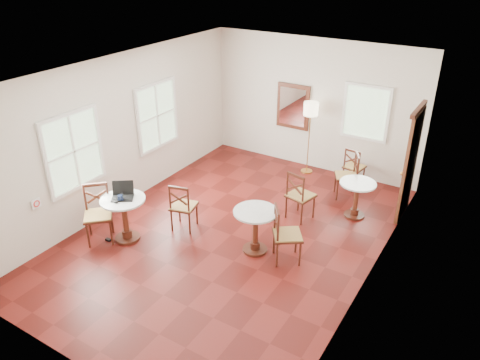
% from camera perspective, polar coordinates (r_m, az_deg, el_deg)
% --- Properties ---
extents(ground, '(7.00, 7.00, 0.00)m').
position_cam_1_polar(ground, '(8.59, -1.05, -6.73)').
color(ground, '#57120E').
rests_on(ground, ground).
extents(room_shell, '(5.02, 7.02, 3.01)m').
position_cam_1_polar(room_shell, '(7.95, -0.47, 5.75)').
color(room_shell, beige).
rests_on(room_shell, ground).
extents(cafe_table_near, '(0.78, 0.78, 0.83)m').
position_cam_1_polar(cafe_table_near, '(8.46, -13.96, -4.12)').
color(cafe_table_near, '#431C10').
rests_on(cafe_table_near, ground).
extents(cafe_table_mid, '(0.75, 0.75, 0.80)m').
position_cam_1_polar(cafe_table_mid, '(7.92, 1.89, -5.69)').
color(cafe_table_mid, '#431C10').
rests_on(cafe_table_mid, ground).
extents(cafe_table_back, '(0.69, 0.69, 0.73)m').
position_cam_1_polar(cafe_table_back, '(9.20, 14.09, -1.86)').
color(cafe_table_back, '#431C10').
rests_on(cafe_table_back, ground).
extents(chair_near_a, '(0.53, 0.53, 0.95)m').
position_cam_1_polar(chair_near_a, '(8.60, -6.99, -3.20)').
color(chair_near_a, '#431C10').
rests_on(chair_near_a, ground).
extents(chair_near_b, '(0.68, 0.68, 1.04)m').
position_cam_1_polar(chair_near_b, '(8.58, -16.99, -4.01)').
color(chair_near_b, '#431C10').
rests_on(chair_near_b, ground).
extents(chair_mid_a, '(0.55, 0.55, 1.00)m').
position_cam_1_polar(chair_mid_a, '(8.91, 7.34, -1.90)').
color(chair_mid_a, '#431C10').
rests_on(chair_mid_a, ground).
extents(chair_mid_b, '(0.65, 0.65, 1.00)m').
position_cam_1_polar(chair_mid_b, '(7.74, 5.64, -6.66)').
color(chair_mid_b, '#431C10').
rests_on(chair_mid_b, ground).
extents(chair_back_a, '(0.46, 0.46, 0.88)m').
position_cam_1_polar(chair_back_a, '(10.41, 13.79, 1.59)').
color(chair_back_a, '#431C10').
rests_on(chair_back_a, ground).
extents(chair_back_b, '(0.60, 0.60, 0.97)m').
position_cam_1_polar(chair_back_b, '(9.87, 13.04, 0.51)').
color(chair_back_b, '#431C10').
rests_on(chair_back_b, ground).
extents(floor_lamp, '(0.33, 0.33, 1.68)m').
position_cam_1_polar(floor_lamp, '(10.46, 8.65, 8.04)').
color(floor_lamp, '#BF8C3F').
rests_on(floor_lamp, ground).
extents(laptop, '(0.48, 0.46, 0.26)m').
position_cam_1_polar(laptop, '(8.34, -14.17, -1.61)').
color(laptop, black).
rests_on(laptop, cafe_table_near).
extents(mouse, '(0.10, 0.06, 0.04)m').
position_cam_1_polar(mouse, '(8.20, -14.99, -2.62)').
color(mouse, black).
rests_on(mouse, cafe_table_near).
extents(navy_mug, '(0.13, 0.09, 0.10)m').
position_cam_1_polar(navy_mug, '(8.23, -14.45, -2.16)').
color(navy_mug, black).
rests_on(navy_mug, cafe_table_near).
extents(water_glass, '(0.06, 0.06, 0.09)m').
position_cam_1_polar(water_glass, '(8.31, -14.28, -1.89)').
color(water_glass, white).
rests_on(water_glass, cafe_table_near).
extents(power_adapter, '(0.10, 0.06, 0.04)m').
position_cam_1_polar(power_adapter, '(8.75, -15.85, -7.05)').
color(power_adapter, black).
rests_on(power_adapter, ground).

